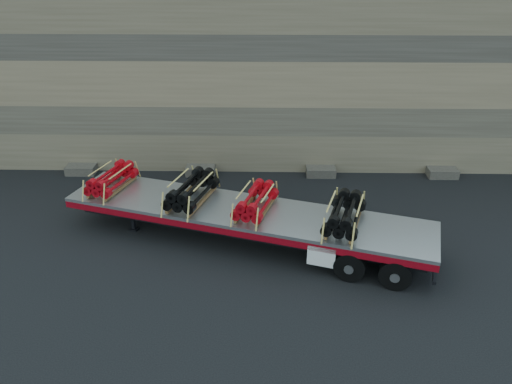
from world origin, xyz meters
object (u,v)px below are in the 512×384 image
at_px(trailer, 245,226).
at_px(bundle_midrear, 256,202).
at_px(bundle_front, 112,180).
at_px(bundle_rear, 344,215).
at_px(bundle_midfront, 192,191).

relative_size(trailer, bundle_midrear, 6.14).
distance_m(trailer, bundle_front, 4.85).
xyz_separation_m(trailer, bundle_front, (-4.55, 1.39, 0.92)).
relative_size(bundle_midrear, bundle_rear, 0.93).
height_order(bundle_midfront, bundle_rear, bundle_midfront).
height_order(bundle_midfront, bundle_midrear, bundle_midfront).
relative_size(trailer, bundle_front, 6.13).
xyz_separation_m(bundle_midfront, bundle_midrear, (2.07, -0.63, -0.04)).
height_order(trailer, bundle_midrear, bundle_midrear).
relative_size(bundle_front, bundle_rear, 0.94).
height_order(trailer, bundle_midfront, bundle_midfront).
bearing_deg(bundle_midrear, trailer, 180.00).
bearing_deg(bundle_rear, bundle_front, -180.00).
distance_m(bundle_front, bundle_rear, 7.88).
bearing_deg(bundle_rear, bundle_midrear, 180.00).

